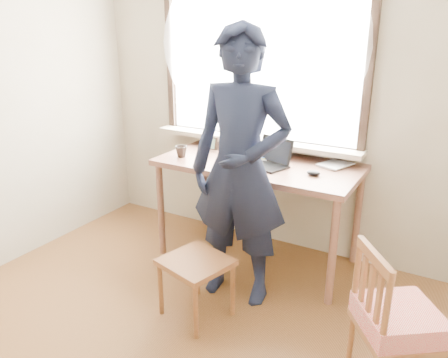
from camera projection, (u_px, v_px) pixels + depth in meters
The scene contains 13 objects.
room_shell at pixel (126, 74), 1.98m from camera, with size 3.52×4.02×2.61m.
desk at pixel (258, 172), 3.44m from camera, with size 1.56×0.78×0.84m.
laptop at pixel (270, 159), 3.31m from camera, with size 0.36×0.33×0.21m.
mug_white at pixel (255, 149), 3.57m from camera, with size 0.13×0.13×0.10m, color white.
mug_dark at pixel (181, 152), 3.52m from camera, with size 0.10×0.10×0.09m, color black.
mouse at pixel (313, 173), 3.10m from camera, with size 0.10×0.07×0.04m, color black.
desk_clutter at pixel (241, 148), 3.72m from camera, with size 0.81×0.44×0.05m.
book_a at pixel (230, 149), 3.74m from camera, with size 0.18×0.24×0.02m, color white.
book_b at pixel (325, 162), 3.38m from camera, with size 0.18×0.25×0.02m, color white.
picture_frame at pixel (210, 144), 3.71m from camera, with size 0.14×0.02×0.11m.
work_chair at pixel (196, 269), 2.85m from camera, with size 0.49×0.47×0.41m.
side_chair at pixel (396, 321), 2.20m from camera, with size 0.53×0.53×0.84m.
person at pixel (240, 170), 2.90m from camera, with size 0.69×0.45×1.88m, color black.
Camera 1 is at (1.38, -1.33, 1.85)m, focal length 35.00 mm.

